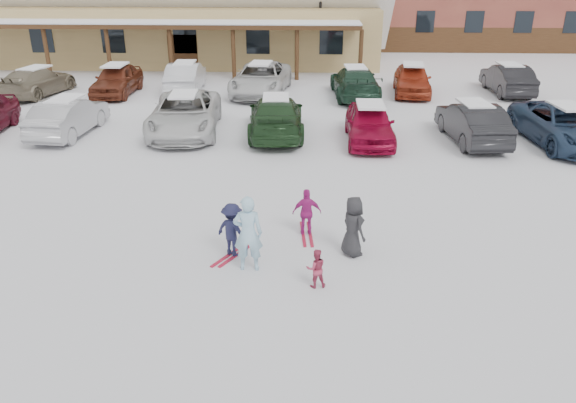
{
  "coord_description": "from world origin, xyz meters",
  "views": [
    {
      "loc": [
        0.81,
        -11.59,
        6.52
      ],
      "look_at": [
        0.3,
        1.0,
        1.0
      ],
      "focal_mm": 35.0,
      "sensor_mm": 36.0,
      "label": 1
    }
  ],
  "objects_px": {
    "parked_car_9": "(186,77)",
    "parked_car_12": "(412,79)",
    "child_magenta": "(307,212)",
    "lamp_post": "(320,8)",
    "toddler_red": "(316,268)",
    "parked_car_8": "(117,80)",
    "parked_car_4": "(369,123)",
    "parked_car_6": "(565,125)",
    "bystander_dark": "(353,226)",
    "parked_car_7": "(37,82)",
    "child_navy": "(232,230)",
    "parked_car_3": "(276,116)",
    "adult_skier": "(248,234)",
    "parked_car_13": "(507,79)",
    "parked_car_5": "(472,122)",
    "parked_car_11": "(355,82)",
    "parked_car_1": "(68,117)",
    "parked_car_2": "(185,114)",
    "parked_car_10": "(261,79)"
  },
  "relations": [
    {
      "from": "bystander_dark",
      "to": "parked_car_11",
      "type": "relative_size",
      "value": 0.28
    },
    {
      "from": "parked_car_6",
      "to": "adult_skier",
      "type": "bearing_deg",
      "value": -143.37
    },
    {
      "from": "parked_car_2",
      "to": "parked_car_8",
      "type": "xyz_separation_m",
      "value": [
        -4.89,
        6.61,
        -0.03
      ]
    },
    {
      "from": "parked_car_2",
      "to": "parked_car_4",
      "type": "distance_m",
      "value": 7.29
    },
    {
      "from": "bystander_dark",
      "to": "parked_car_7",
      "type": "xyz_separation_m",
      "value": [
        -14.92,
        16.12,
        -0.04
      ]
    },
    {
      "from": "bystander_dark",
      "to": "parked_car_5",
      "type": "bearing_deg",
      "value": -60.39
    },
    {
      "from": "parked_car_4",
      "to": "parked_car_8",
      "type": "height_order",
      "value": "parked_car_8"
    },
    {
      "from": "child_navy",
      "to": "parked_car_11",
      "type": "distance_m",
      "value": 16.93
    },
    {
      "from": "parked_car_3",
      "to": "toddler_red",
      "type": "bearing_deg",
      "value": 94.6
    },
    {
      "from": "toddler_red",
      "to": "parked_car_6",
      "type": "relative_size",
      "value": 0.17
    },
    {
      "from": "adult_skier",
      "to": "parked_car_7",
      "type": "relative_size",
      "value": 0.37
    },
    {
      "from": "parked_car_3",
      "to": "parked_car_11",
      "type": "bearing_deg",
      "value": -121.37
    },
    {
      "from": "toddler_red",
      "to": "parked_car_8",
      "type": "xyz_separation_m",
      "value": [
        -10.05,
        17.9,
        0.31
      ]
    },
    {
      "from": "adult_skier",
      "to": "parked_car_8",
      "type": "height_order",
      "value": "adult_skier"
    },
    {
      "from": "bystander_dark",
      "to": "parked_car_5",
      "type": "height_order",
      "value": "parked_car_5"
    },
    {
      "from": "child_magenta",
      "to": "parked_car_3",
      "type": "xyz_separation_m",
      "value": [
        -1.3,
        8.7,
        0.13
      ]
    },
    {
      "from": "child_magenta",
      "to": "parked_car_3",
      "type": "distance_m",
      "value": 8.8
    },
    {
      "from": "adult_skier",
      "to": "parked_car_2",
      "type": "distance_m",
      "value": 11.22
    },
    {
      "from": "toddler_red",
      "to": "parked_car_11",
      "type": "bearing_deg",
      "value": -107.47
    },
    {
      "from": "parked_car_6",
      "to": "parked_car_8",
      "type": "bearing_deg",
      "value": 153.56
    },
    {
      "from": "adult_skier",
      "to": "bystander_dark",
      "type": "bearing_deg",
      "value": -164.2
    },
    {
      "from": "parked_car_5",
      "to": "parked_car_11",
      "type": "bearing_deg",
      "value": -66.1
    },
    {
      "from": "toddler_red",
      "to": "parked_car_7",
      "type": "bearing_deg",
      "value": -62.29
    },
    {
      "from": "lamp_post",
      "to": "parked_car_9",
      "type": "xyz_separation_m",
      "value": [
        -7.04,
        -7.27,
        -2.87
      ]
    },
    {
      "from": "parked_car_3",
      "to": "parked_car_9",
      "type": "xyz_separation_m",
      "value": [
        -5.17,
        7.6,
        -0.0
      ]
    },
    {
      "from": "toddler_red",
      "to": "parked_car_4",
      "type": "xyz_separation_m",
      "value": [
        2.07,
        10.37,
        0.29
      ]
    },
    {
      "from": "child_magenta",
      "to": "parked_car_3",
      "type": "relative_size",
      "value": 0.24
    },
    {
      "from": "parked_car_8",
      "to": "parked_car_13",
      "type": "relative_size",
      "value": 0.98
    },
    {
      "from": "parked_car_5",
      "to": "parked_car_12",
      "type": "xyz_separation_m",
      "value": [
        -0.97,
        8.04,
        0.01
      ]
    },
    {
      "from": "bystander_dark",
      "to": "parked_car_3",
      "type": "xyz_separation_m",
      "value": [
        -2.38,
        9.69,
        0.02
      ]
    },
    {
      "from": "adult_skier",
      "to": "parked_car_1",
      "type": "bearing_deg",
      "value": -53.25
    },
    {
      "from": "parked_car_3",
      "to": "parked_car_12",
      "type": "bearing_deg",
      "value": -134.22
    },
    {
      "from": "parked_car_9",
      "to": "parked_car_5",
      "type": "bearing_deg",
      "value": 144.08
    },
    {
      "from": "parked_car_10",
      "to": "parked_car_7",
      "type": "bearing_deg",
      "value": -171.61
    },
    {
      "from": "toddler_red",
      "to": "parked_car_9",
      "type": "xyz_separation_m",
      "value": [
        -6.69,
        18.75,
        0.31
      ]
    },
    {
      "from": "child_magenta",
      "to": "parked_car_2",
      "type": "relative_size",
      "value": 0.22
    },
    {
      "from": "parked_car_1",
      "to": "parked_car_13",
      "type": "distance_m",
      "value": 21.22
    },
    {
      "from": "parked_car_8",
      "to": "parked_car_13",
      "type": "height_order",
      "value": "parked_car_8"
    },
    {
      "from": "child_navy",
      "to": "parked_car_13",
      "type": "bearing_deg",
      "value": -94.52
    },
    {
      "from": "child_navy",
      "to": "parked_car_2",
      "type": "height_order",
      "value": "parked_car_2"
    },
    {
      "from": "parked_car_9",
      "to": "parked_car_12",
      "type": "xyz_separation_m",
      "value": [
        11.69,
        -0.13,
        0.01
      ]
    },
    {
      "from": "parked_car_1",
      "to": "parked_car_6",
      "type": "xyz_separation_m",
      "value": [
        19.01,
        -0.51,
        0.01
      ]
    },
    {
      "from": "child_magenta",
      "to": "parked_car_9",
      "type": "bearing_deg",
      "value": -73.11
    },
    {
      "from": "parked_car_9",
      "to": "parked_car_12",
      "type": "relative_size",
      "value": 1.03
    },
    {
      "from": "parked_car_7",
      "to": "parked_car_9",
      "type": "height_order",
      "value": "parked_car_9"
    },
    {
      "from": "child_navy",
      "to": "parked_car_3",
      "type": "bearing_deg",
      "value": -63.1
    },
    {
      "from": "child_navy",
      "to": "parked_car_12",
      "type": "xyz_separation_m",
      "value": [
        6.95,
        17.32,
        0.1
      ]
    },
    {
      "from": "child_magenta",
      "to": "lamp_post",
      "type": "bearing_deg",
      "value": -96.14
    },
    {
      "from": "parked_car_9",
      "to": "lamp_post",
      "type": "bearing_deg",
      "value": -137.16
    },
    {
      "from": "parked_car_1",
      "to": "parked_car_8",
      "type": "distance_m",
      "value": 7.08
    }
  ]
}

